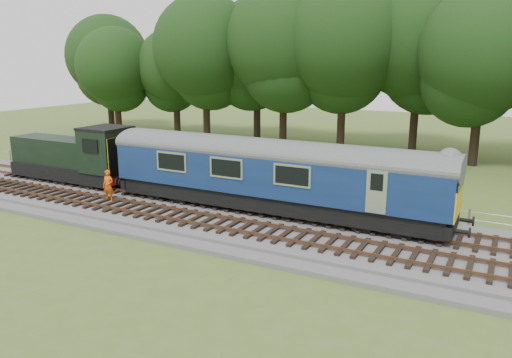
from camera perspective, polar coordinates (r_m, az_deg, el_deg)
The scene contains 9 objects.
ground at distance 26.22m, azimuth -5.02°, elevation -4.44°, with size 120.00×120.00×0.00m, color #4B6625.
ballast at distance 26.17m, azimuth -5.03°, elevation -4.08°, with size 70.00×7.00×0.35m, color #4C4C4F.
track_north at distance 27.23m, azimuth -3.45°, elevation -2.82°, with size 67.20×2.40×0.21m.
track_south at distance 24.84m, azimuth -7.05°, elevation -4.52°, with size 67.20×2.40×0.21m.
fence at distance 29.93m, azimuth -0.36°, elevation -2.11°, with size 64.00×0.12×1.00m, color #6B6054, non-canonical shape.
tree_line at distance 45.73m, azimuth 10.08°, elevation 3.14°, with size 70.00×8.00×18.00m, color black, non-canonical shape.
dmu_railcar at distance 25.42m, azimuth 1.72°, elevation 1.12°, with size 18.05×2.86×3.88m.
shunter_loco at distance 33.94m, azimuth -19.91°, elevation 2.36°, with size 8.91×2.60×3.38m.
worker at distance 28.87m, azimuth -16.53°, elevation -0.74°, with size 0.65×0.42×1.77m, color #EA560C.
Camera 1 is at (13.64, -20.90, 8.05)m, focal length 35.00 mm.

